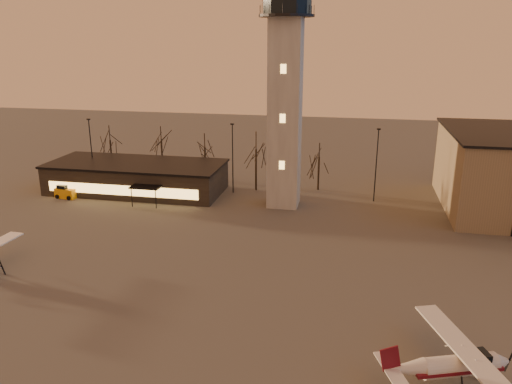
% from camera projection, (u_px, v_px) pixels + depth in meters
% --- Properties ---
extents(ground, '(220.00, 220.00, 0.00)m').
position_uv_depth(ground, '(227.00, 323.00, 39.35)').
color(ground, '#494643').
rests_on(ground, ground).
extents(control_tower, '(6.80, 6.80, 32.60)m').
position_uv_depth(control_tower, '(285.00, 82.00, 62.62)').
color(control_tower, gray).
rests_on(control_tower, ground).
extents(terminal, '(25.40, 12.20, 4.30)m').
position_uv_depth(terminal, '(137.00, 177.00, 72.84)').
color(terminal, black).
rests_on(terminal, ground).
extents(light_poles, '(58.50, 12.25, 10.14)m').
position_uv_depth(light_poles, '(289.00, 164.00, 66.68)').
color(light_poles, black).
rests_on(light_poles, ground).
extents(tree_row, '(37.20, 9.20, 8.80)m').
position_uv_depth(tree_row, '(205.00, 144.00, 76.87)').
color(tree_row, black).
rests_on(tree_row, ground).
extents(cessna_front, '(9.61, 11.74, 3.30)m').
position_uv_depth(cessna_front, '(461.00, 368.00, 32.21)').
color(cessna_front, silver).
rests_on(cessna_front, ground).
extents(service_cart, '(3.18, 2.25, 1.89)m').
position_uv_depth(service_cart, '(66.00, 193.00, 70.23)').
color(service_cart, '#EFA10E').
rests_on(service_cart, ground).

